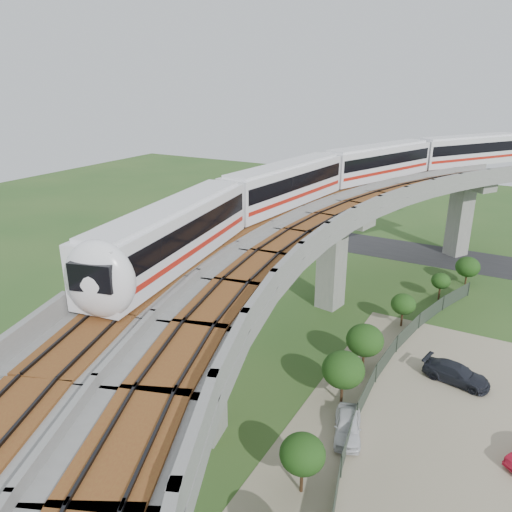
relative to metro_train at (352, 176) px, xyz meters
The scene contains 14 objects.
ground 17.55m from the metro_train, 97.58° to the right, with size 160.00×160.00×0.00m, color #2A5120.
dirt_lot 22.60m from the metro_train, 49.37° to the right, with size 18.00×26.00×0.04m, color gray.
asphalt_road 21.54m from the metro_train, 95.35° to the left, with size 60.00×8.00×0.03m, color #232326.
viaduct 13.00m from the metro_train, 79.97° to the right, with size 19.58×73.98×11.40m.
metro_train is the anchor object (origin of this frame).
fence 18.79m from the metro_train, 56.82° to the right, with size 3.87×38.73×1.50m.
tree_0 17.49m from the metro_train, 45.16° to the left, with size 2.49×2.49×3.02m.
tree_1 13.97m from the metro_train, 29.57° to the left, with size 1.83×1.83×2.75m.
tree_2 12.31m from the metro_train, 24.29° to the right, with size 2.13×2.13×3.06m.
tree_3 15.88m from the metro_train, 63.88° to the right, with size 2.77×2.77×3.69m.
tree_4 19.36m from the metro_train, 70.89° to the right, with size 2.85×2.85×3.79m.
tree_5 26.82m from the metro_train, 75.43° to the right, with size 2.41×2.41×3.50m.
car_white 23.12m from the metro_train, 69.70° to the right, with size 1.60×3.98×1.36m, color silver.
car_dark 19.12m from the metro_train, 38.85° to the right, with size 1.89×4.64×1.35m, color black.
Camera 1 is at (15.87, -30.95, 20.79)m, focal length 35.00 mm.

